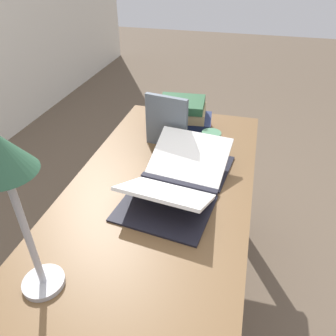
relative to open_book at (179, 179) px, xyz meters
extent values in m
plane|color=brown|center=(-0.01, 0.07, -0.76)|extent=(12.00, 12.00, 0.00)
cube|color=brown|center=(-0.01, 0.07, -0.05)|extent=(1.37, 0.70, 0.03)
cube|color=brown|center=(0.63, -0.23, -0.41)|extent=(0.06, 0.06, 0.69)
cube|color=brown|center=(0.63, 0.37, -0.41)|extent=(0.06, 0.06, 0.69)
cube|color=black|center=(0.00, 0.00, -0.02)|extent=(0.06, 0.31, 0.02)
cube|color=black|center=(-0.14, 0.02, -0.03)|extent=(0.30, 0.35, 0.01)
cube|color=black|center=(0.14, -0.02, -0.03)|extent=(0.30, 0.35, 0.01)
cube|color=white|center=(-0.12, 0.01, 0.03)|extent=(0.26, 0.33, 0.12)
cube|color=white|center=(0.12, -0.01, 0.03)|extent=(0.26, 0.33, 0.12)
cube|color=maroon|center=(0.44, 0.09, -0.01)|extent=(0.23, 0.32, 0.04)
cube|color=#1E284C|center=(0.44, 0.09, 0.03)|extent=(0.20, 0.31, 0.03)
cube|color=tan|center=(0.44, 0.09, 0.07)|extent=(0.20, 0.25, 0.05)
cube|color=#234C2D|center=(0.44, 0.09, 0.11)|extent=(0.19, 0.23, 0.04)
cube|color=slate|center=(0.28, 0.12, 0.09)|extent=(0.05, 0.20, 0.24)
cylinder|color=#ADADB2|center=(-0.52, 0.26, -0.03)|extent=(0.11, 0.11, 0.02)
cylinder|color=#ADADB2|center=(-0.52, 0.26, 0.16)|extent=(0.02, 0.02, 0.37)
cylinder|color=#4C7F5B|center=(0.29, -0.08, 0.01)|extent=(0.09, 0.09, 0.09)
torus|color=#4C7F5B|center=(0.24, -0.08, 0.01)|extent=(0.05, 0.01, 0.05)
camera|label=1|loc=(-0.98, -0.21, 0.74)|focal=35.00mm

